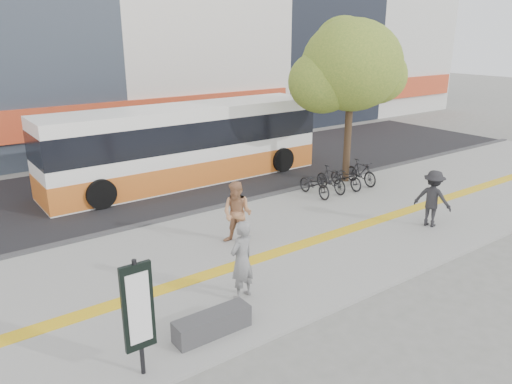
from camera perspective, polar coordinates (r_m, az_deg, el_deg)
ground at (r=12.35m, az=2.52°, el=-9.87°), size 120.00×120.00×0.00m
sidewalk at (r=13.41m, az=-1.50°, el=-7.29°), size 40.00×7.00×0.08m
tactile_strip at (r=13.02m, az=-0.24°, el=-7.88°), size 40.00×0.45×0.01m
street at (r=19.65m, az=-14.01°, el=0.53°), size 40.00×8.00×0.06m
curb at (r=16.17m, az=-8.56°, el=-2.80°), size 40.00×0.25×0.14m
bench at (r=10.06m, az=-5.10°, el=-15.01°), size 1.60×0.45×0.45m
signboard at (r=8.68m, az=-13.53°, el=-13.09°), size 0.55×0.10×2.20m
street_tree at (r=19.37m, az=10.77°, el=14.05°), size 4.40×3.80×6.31m
bus at (r=19.68m, az=-8.09°, el=5.29°), size 11.29×2.68×3.01m
bicycle_row at (r=18.71m, az=9.51°, el=1.59°), size 3.07×1.72×0.98m
seated_woman at (r=10.92m, az=-1.67°, el=-7.93°), size 0.76×0.59×1.84m
pedestrian_tan at (r=13.63m, az=-2.18°, el=-2.51°), size 1.04×1.11×1.82m
pedestrian_dark at (r=15.88m, az=19.85°, el=-0.71°), size 0.96×1.28×1.76m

